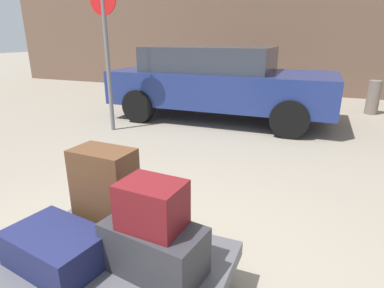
% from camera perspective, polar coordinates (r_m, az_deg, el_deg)
% --- Properties ---
extents(luggage_cart, '(1.33, 0.89, 0.34)m').
position_cam_1_polar(luggage_cart, '(2.13, -13.12, -20.57)').
color(luggage_cart, '#4C4C51').
rests_on(luggage_cart, ground_plane).
extents(duffel_bag_charcoal_rear_left, '(0.60, 0.38, 0.29)m').
position_cam_1_polar(duffel_bag_charcoal_rear_left, '(1.88, -6.81, -17.99)').
color(duffel_bag_charcoal_rear_left, '#2D2D33').
rests_on(duffel_bag_charcoal_rear_left, luggage_cart).
extents(suitcase_brown_center, '(0.40, 0.26, 0.60)m').
position_cam_1_polar(suitcase_brown_center, '(2.18, -15.11, -8.41)').
color(suitcase_brown_center, '#51331E').
rests_on(suitcase_brown_center, luggage_cart).
extents(suitcase_navy_rear_right, '(0.61, 0.46, 0.21)m').
position_cam_1_polar(suitcase_navy_rear_right, '(2.09, -22.96, -16.66)').
color(suitcase_navy_rear_right, '#191E47').
rests_on(suitcase_navy_rear_right, luggage_cart).
extents(duffel_bag_maroon_topmost_pile, '(0.35, 0.28, 0.26)m').
position_cam_1_polar(duffel_bag_maroon_topmost_pile, '(1.74, -7.15, -10.73)').
color(duffel_bag_maroon_topmost_pile, maroon).
rests_on(duffel_bag_maroon_topmost_pile, duffel_bag_charcoal_rear_left).
extents(parked_car, '(4.33, 1.97, 1.42)m').
position_cam_1_polar(parked_car, '(6.52, 4.82, 11.09)').
color(parked_car, navy).
rests_on(parked_car, ground_plane).
extents(bollard_kerb_near, '(0.26, 0.26, 0.72)m').
position_cam_1_polar(bollard_kerb_near, '(7.98, 29.56, 7.22)').
color(bollard_kerb_near, '#72665B').
rests_on(bollard_kerb_near, ground_plane).
extents(no_parking_sign, '(0.50, 0.07, 2.43)m').
position_cam_1_polar(no_parking_sign, '(5.78, -15.02, 16.93)').
color(no_parking_sign, slate).
rests_on(no_parking_sign, ground_plane).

